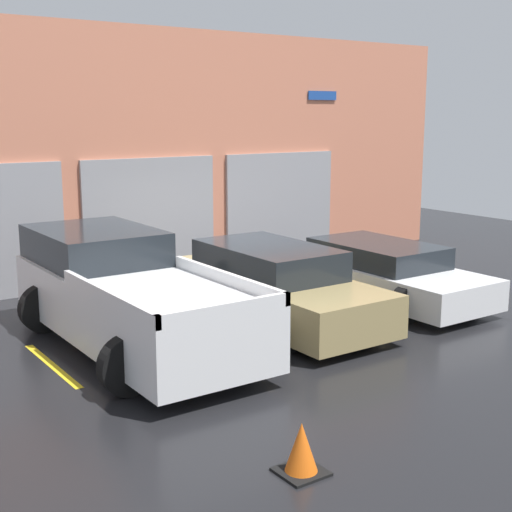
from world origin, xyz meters
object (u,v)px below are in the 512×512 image
Objects in this scene: traffic_cone at (301,450)px; sedan_white at (380,272)px; pickup_truck at (126,294)px; sedan_side at (271,286)px.

sedan_white is at bearing 39.39° from traffic_cone.
traffic_cone is (-0.31, -4.86, -0.57)m from pickup_truck.
sedan_side reaches higher than traffic_cone.
sedan_side is (2.66, -0.24, -0.18)m from pickup_truck.
pickup_truck is 1.13× the size of sedan_side.
pickup_truck is at bearing 86.37° from traffic_cone.
traffic_cone is (-2.97, -4.62, -0.39)m from sedan_side.
sedan_white is 7.29m from traffic_cone.
sedan_side is 5.51m from traffic_cone.
pickup_truck is at bearing 177.42° from sedan_white.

